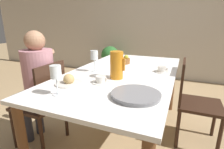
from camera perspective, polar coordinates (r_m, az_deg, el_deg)
ground_plane at (r=2.13m, az=3.14°, el=-19.41°), size 20.00×20.00×0.00m
wall_back at (r=4.17m, az=15.56°, el=16.69°), size 10.00×0.06×2.60m
dining_table at (r=1.82m, az=3.47°, el=-1.89°), size 1.02×1.91×0.77m
chair_person_side at (r=1.92m, az=-21.43°, el=-8.43°), size 0.42×0.42×0.89m
chair_opposite at (r=2.02m, az=24.92°, el=-7.58°), size 0.42×0.42×0.89m
person_seated at (r=1.92m, az=-23.24°, el=-1.42°), size 0.39×0.41×1.18m
red_pitcher at (r=1.55m, az=1.52°, el=3.15°), size 0.14×0.12×0.24m
wine_glass_water at (r=1.77m, az=-5.82°, el=6.03°), size 0.08×0.08×0.22m
wine_glass_juice at (r=1.24m, az=-17.87°, el=0.32°), size 0.08×0.08×0.21m
teacup_near_person at (r=1.46m, az=-3.74°, el=-1.76°), size 0.15×0.15×0.06m
teacup_across at (r=1.84m, az=15.93°, el=1.51°), size 0.15×0.15×0.06m
serving_tray at (r=1.20m, az=7.77°, el=-6.55°), size 0.34×0.34×0.03m
bread_plate at (r=1.47m, az=-13.88°, el=-2.11°), size 0.23×0.23×0.09m
fruit_bowl at (r=2.16m, az=3.56°, el=4.68°), size 0.18×0.18×0.11m
potted_plant at (r=4.19m, az=-0.65°, el=5.73°), size 0.42×0.42×0.72m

